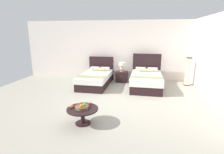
# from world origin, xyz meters

# --- Properties ---
(ground_plane) EXTENTS (10.09, 9.81, 0.02)m
(ground_plane) POSITION_xyz_m (0.00, 0.00, -0.01)
(ground_plane) COLOR #A5A08F
(wall_back) EXTENTS (10.09, 0.12, 2.86)m
(wall_back) POSITION_xyz_m (0.00, 3.10, 1.43)
(wall_back) COLOR silver
(wall_back) RESTS_ON ground
(wall_side_right) EXTENTS (0.12, 5.41, 2.86)m
(wall_side_right) POSITION_xyz_m (3.25, 0.40, 1.43)
(wall_side_right) COLOR white
(wall_side_right) RESTS_ON ground
(bed_near_window) EXTENTS (1.22, 2.22, 1.14)m
(bed_near_window) POSITION_xyz_m (-1.09, 1.71, 0.30)
(bed_near_window) COLOR black
(bed_near_window) RESTS_ON ground
(bed_near_corner) EXTENTS (1.30, 2.13, 1.33)m
(bed_near_corner) POSITION_xyz_m (1.09, 1.71, 0.33)
(bed_near_corner) COLOR black
(bed_near_corner) RESTS_ON ground
(nightstand) EXTENTS (0.53, 0.48, 0.49)m
(nightstand) POSITION_xyz_m (-0.03, 2.47, 0.25)
(nightstand) COLOR black
(nightstand) RESTS_ON ground
(table_lamp) EXTENTS (0.28, 0.28, 0.44)m
(table_lamp) POSITION_xyz_m (-0.03, 2.49, 0.75)
(table_lamp) COLOR #D1A489
(table_lamp) RESTS_ON nightstand
(coffee_table) EXTENTS (0.78, 0.78, 0.41)m
(coffee_table) POSITION_xyz_m (-0.52, -1.72, 0.32)
(coffee_table) COLOR black
(coffee_table) RESTS_ON ground
(fruit_bowl) EXTENTS (0.34, 0.34, 0.14)m
(fruit_bowl) POSITION_xyz_m (-0.53, -1.72, 0.46)
(fruit_bowl) COLOR brown
(fruit_bowl) RESTS_ON coffee_table
(loose_apple) EXTENTS (0.07, 0.07, 0.07)m
(loose_apple) POSITION_xyz_m (-0.40, -1.46, 0.45)
(loose_apple) COLOR #B73C28
(loose_apple) RESTS_ON coffee_table
(loose_orange) EXTENTS (0.09, 0.09, 0.09)m
(loose_orange) POSITION_xyz_m (-0.80, -1.74, 0.46)
(loose_orange) COLOR orange
(loose_orange) RESTS_ON coffee_table
(floor_lamp_corner) EXTENTS (0.23, 0.23, 1.23)m
(floor_lamp_corner) POSITION_xyz_m (2.89, 2.38, 0.62)
(floor_lamp_corner) COLOR #3B1E16
(floor_lamp_corner) RESTS_ON ground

